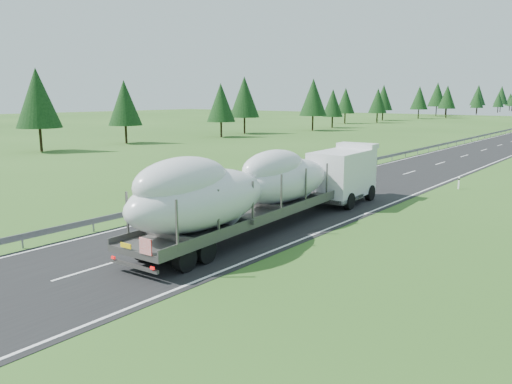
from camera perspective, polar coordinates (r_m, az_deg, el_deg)
The scene contains 4 objects.
ground at distance 22.85m, azimuth -19.05°, elevation -8.61°, with size 400.00×400.00×0.00m, color #2C551C.
guardrail at distance 113.94m, azimuth 26.67°, elevation 6.32°, with size 0.10×400.00×0.76m.
tree_line_left at distance 162.88m, azimuth 16.08°, elevation 10.35°, with size 15.81×343.97×12.62m.
boat_truck at distance 27.71m, azimuth 0.78°, elevation 0.78°, with size 4.11×21.81×4.72m.
Camera 1 is at (18.45, -11.29, 7.39)m, focal length 35.00 mm.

